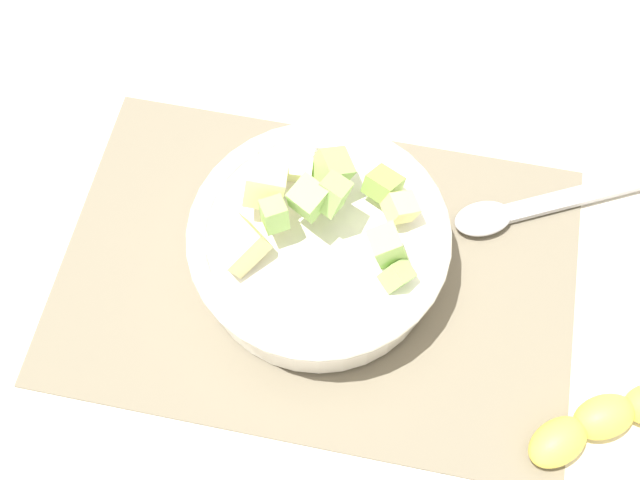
% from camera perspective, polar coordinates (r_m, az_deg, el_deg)
% --- Properties ---
extents(ground_plane, '(2.40, 2.40, 0.00)m').
position_cam_1_polar(ground_plane, '(0.74, -0.20, -2.43)').
color(ground_plane, silver).
extents(placemat, '(0.47, 0.32, 0.01)m').
position_cam_1_polar(placemat, '(0.74, -0.20, -2.34)').
color(placemat, '#756B56').
rests_on(placemat, ground_plane).
extents(salad_bowl, '(0.23, 0.23, 0.13)m').
position_cam_1_polar(salad_bowl, '(0.70, -0.05, -0.20)').
color(salad_bowl, white).
rests_on(salad_bowl, placemat).
extents(serving_spoon, '(0.22, 0.13, 0.01)m').
position_cam_1_polar(serving_spoon, '(0.79, 15.05, 2.33)').
color(serving_spoon, '#B7B7BC').
rests_on(serving_spoon, placemat).
extents(banana_whole, '(0.14, 0.11, 0.04)m').
position_cam_1_polar(banana_whole, '(0.72, 19.84, -12.11)').
color(banana_whole, yellow).
rests_on(banana_whole, ground_plane).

